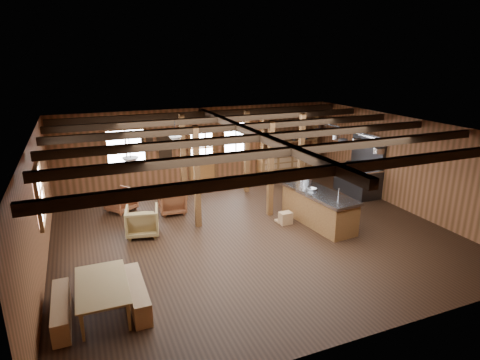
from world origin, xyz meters
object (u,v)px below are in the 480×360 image
object	(u,v)px
armchair_a	(121,200)
armchair_b	(172,202)
dining_table	(105,297)
kitchen_island	(318,207)
armchair_c	(142,221)
commercial_range	(359,175)

from	to	relation	value
armchair_a	armchair_b	world-z (taller)	armchair_b
dining_table	armchair_a	distance (m)	5.13
dining_table	armchair_a	bearing A→B (deg)	-8.74
dining_table	armchair_a	size ratio (longest dim) A/B	2.17
kitchen_island	dining_table	size ratio (longest dim) A/B	1.58
kitchen_island	armchair_a	distance (m)	5.88
armchair_b	armchair_a	bearing A→B (deg)	-23.92
armchair_c	commercial_range	bearing A→B (deg)	-164.53
armchair_b	armchair_c	bearing A→B (deg)	52.87
kitchen_island	dining_table	xyz separation A→B (m)	(-5.86, -1.98, -0.19)
commercial_range	dining_table	size ratio (longest dim) A/B	1.26
dining_table	armchair_a	world-z (taller)	armchair_a
armchair_b	commercial_range	bearing A→B (deg)	178.12
armchair_b	armchair_c	distance (m)	1.63
kitchen_island	dining_table	distance (m)	6.19
kitchen_island	armchair_c	world-z (taller)	kitchen_island
commercial_range	armchair_a	world-z (taller)	commercial_range
kitchen_island	armchair_a	bearing A→B (deg)	143.00
kitchen_island	armchair_c	xyz separation A→B (m)	(-4.68, 1.10, -0.09)
commercial_range	dining_table	bearing A→B (deg)	-156.98
armchair_a	armchair_b	bearing A→B (deg)	117.03
armchair_a	armchair_c	xyz separation A→B (m)	(0.33, -1.98, 0.04)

